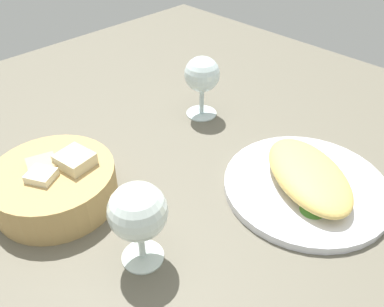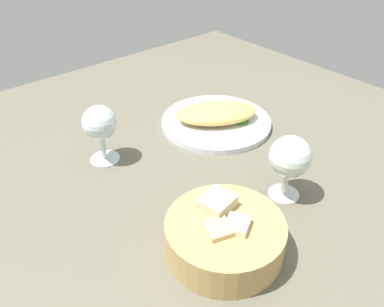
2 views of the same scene
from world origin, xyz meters
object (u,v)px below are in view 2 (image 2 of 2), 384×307
(bread_basket, at_px, (224,235))
(wine_glass_near, at_px, (100,125))
(wine_glass_far, at_px, (290,158))
(plate, at_px, (216,122))

(bread_basket, distance_m, wine_glass_near, 0.36)
(bread_basket, relative_size, wine_glass_far, 1.48)
(wine_glass_far, bearing_deg, plate, -106.70)
(plate, bearing_deg, bread_basket, 48.28)
(plate, distance_m, wine_glass_far, 0.31)
(plate, height_order, wine_glass_far, wine_glass_far)
(wine_glass_near, relative_size, wine_glass_far, 1.00)
(wine_glass_near, height_order, wine_glass_far, same)
(bread_basket, xyz_separation_m, wine_glass_near, (0.02, -0.36, 0.06))
(plate, height_order, bread_basket, bread_basket)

